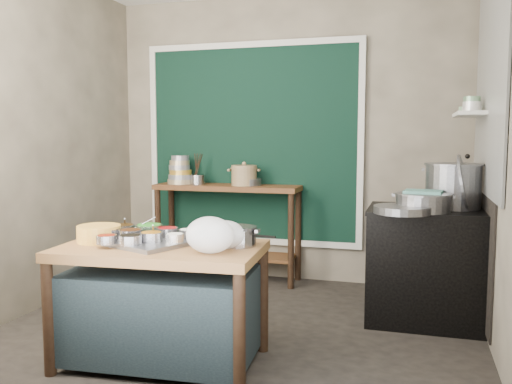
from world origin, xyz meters
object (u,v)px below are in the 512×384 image
(utensil_cup, at_px, (198,180))
(steamer, at_px, (423,202))
(ceramic_crock, at_px, (244,176))
(prep_table, at_px, (162,305))
(yellow_basin, at_px, (99,234))
(back_counter, at_px, (228,232))
(stock_pot, at_px, (453,186))
(saucepan, at_px, (239,236))
(stove_block, at_px, (428,267))
(condiment_tray, at_px, (143,241))

(utensil_cup, bearing_deg, steamer, -22.79)
(ceramic_crock, bearing_deg, steamer, -28.40)
(prep_table, bearing_deg, yellow_basin, 175.07)
(back_counter, xyz_separation_m, yellow_basin, (-0.16, -2.02, 0.33))
(back_counter, bearing_deg, stock_pot, -17.78)
(back_counter, bearing_deg, saucepan, -68.43)
(utensil_cup, relative_size, steamer, 0.38)
(utensil_cup, distance_m, ceramic_crock, 0.49)
(stove_block, bearing_deg, ceramic_crock, 157.66)
(saucepan, xyz_separation_m, stock_pot, (1.31, 1.23, 0.24))
(steamer, bearing_deg, prep_table, -144.70)
(stove_block, height_order, steamer, steamer)
(back_counter, distance_m, steamer, 2.11)
(utensil_cup, height_order, ceramic_crock, ceramic_crock)
(stove_block, xyz_separation_m, condiment_tray, (-1.77, -1.26, 0.34))
(yellow_basin, bearing_deg, stove_block, 32.10)
(condiment_tray, bearing_deg, steamer, 31.94)
(stove_block, bearing_deg, saucepan, -134.71)
(utensil_cup, bearing_deg, saucepan, -60.60)
(steamer, bearing_deg, stove_block, 73.25)
(prep_table, distance_m, stock_pot, 2.35)
(utensil_cup, xyz_separation_m, stock_pot, (2.37, -0.64, 0.05))
(stove_block, relative_size, stock_pot, 2.05)
(prep_table, height_order, stove_block, stove_block)
(yellow_basin, relative_size, steamer, 0.67)
(condiment_tray, relative_size, saucepan, 2.65)
(ceramic_crock, relative_size, stock_pot, 0.60)
(condiment_tray, distance_m, yellow_basin, 0.30)
(back_counter, height_order, saucepan, back_counter)
(back_counter, distance_m, yellow_basin, 2.06)
(utensil_cup, bearing_deg, prep_table, -73.79)
(stove_block, distance_m, yellow_basin, 2.46)
(yellow_basin, relative_size, stock_pot, 0.63)
(stove_block, xyz_separation_m, stock_pot, (0.16, 0.07, 0.63))
(saucepan, bearing_deg, stock_pot, 52.33)
(saucepan, bearing_deg, back_counter, 120.76)
(back_counter, relative_size, stove_block, 1.61)
(stock_pot, bearing_deg, saucepan, -136.86)
(ceramic_crock, bearing_deg, saucepan, -73.16)
(stove_block, distance_m, steamer, 0.56)
(condiment_tray, relative_size, utensil_cup, 3.74)
(ceramic_crock, bearing_deg, stove_block, -22.34)
(saucepan, height_order, utensil_cup, utensil_cup)
(stove_block, bearing_deg, steamer, -106.75)
(prep_table, xyz_separation_m, ceramic_crock, (-0.09, 2.01, 0.66))
(prep_table, xyz_separation_m, yellow_basin, (-0.44, 0.01, 0.43))
(stove_block, relative_size, utensil_cup, 5.66)
(condiment_tray, height_order, stock_pot, stock_pot)
(ceramic_crock, distance_m, steamer, 1.89)
(prep_table, relative_size, stock_pot, 2.85)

